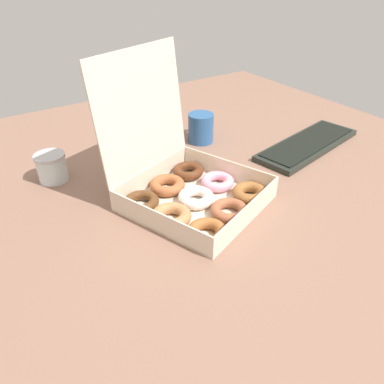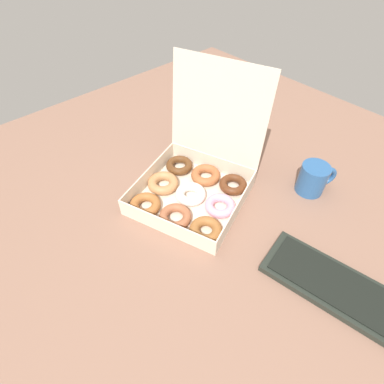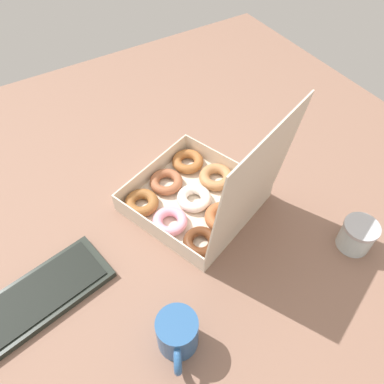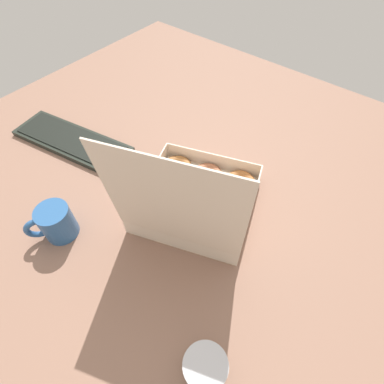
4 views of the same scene
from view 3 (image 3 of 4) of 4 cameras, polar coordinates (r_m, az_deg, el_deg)
The scene contains 5 objects.
ground_plane at distance 103.47cm, azimuth -1.60°, elevation -4.55°, with size 180.00×180.00×2.00cm, color #86604F.
donut_box at distance 102.44cm, azimuth 1.16°, elevation -0.64°, with size 41.59×43.86×37.45cm.
keyboard at distance 97.15cm, azimuth -24.88°, elevation -16.09°, with size 45.27×21.74×2.20cm.
coffee_mug at distance 82.71cm, azimuth -2.23°, elevation -20.88°, with size 9.13×12.05×10.02cm.
glass_jar at distance 103.43cm, azimuth 23.86°, elevation -6.06°, with size 8.78×8.78×8.27cm.
Camera 3 is at (28.92, 52.68, 83.23)cm, focal length 35.00 mm.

